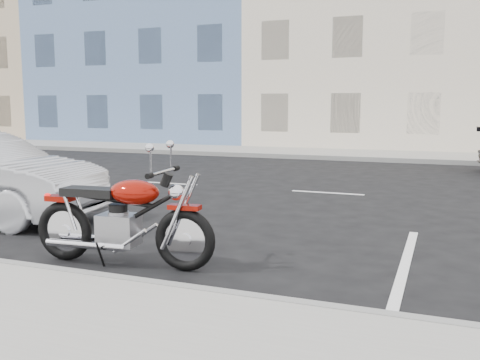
{
  "coord_description": "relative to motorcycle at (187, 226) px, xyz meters",
  "views": [
    {
      "loc": [
        0.4,
        -11.52,
        1.92
      ],
      "look_at": [
        -2.48,
        -4.11,
        0.8
      ],
      "focal_mm": 40.0,
      "sensor_mm": 36.0,
      "label": 1
    }
  ],
  "objects": [
    {
      "name": "ground",
      "position": [
        2.34,
        6.14,
        -0.54
      ],
      "size": [
        120.0,
        120.0,
        0.0
      ],
      "primitive_type": "plane",
      "color": "black",
      "rests_on": "ground"
    },
    {
      "name": "sidewalk_far",
      "position": [
        -2.66,
        14.84,
        -0.46
      ],
      "size": [
        80.0,
        3.4,
        0.15
      ],
      "primitive_type": "cube",
      "color": "gray",
      "rests_on": "ground"
    },
    {
      "name": "curb_far",
      "position": [
        -2.66,
        13.14,
        -0.46
      ],
      "size": [
        80.0,
        0.12,
        0.16
      ],
      "primitive_type": "cube",
      "color": "gray",
      "rests_on": "ground"
    },
    {
      "name": "bldg_far_west",
      "position": [
        -23.66,
        22.44,
        5.46
      ],
      "size": [
        12.0,
        12.0,
        12.0
      ],
      "primitive_type": "cube",
      "color": "tan",
      "rests_on": "ground"
    },
    {
      "name": "bldg_blue",
      "position": [
        -11.66,
        22.44,
        5.96
      ],
      "size": [
        12.0,
        12.0,
        13.0
      ],
      "primitive_type": "cube",
      "color": "#5A77A2",
      "rests_on": "ground"
    },
    {
      "name": "bldg_cream",
      "position": [
        0.34,
        22.44,
        5.21
      ],
      "size": [
        12.0,
        12.0,
        11.5
      ],
      "primitive_type": "cube",
      "color": "beige",
      "rests_on": "ground"
    },
    {
      "name": "motorcycle",
      "position": [
        0.0,
        0.0,
        0.0
      ],
      "size": [
        2.35,
        0.78,
        1.18
      ],
      "rotation": [
        0.0,
        0.0,
        0.09
      ],
      "color": "black",
      "rests_on": "ground"
    }
  ]
}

